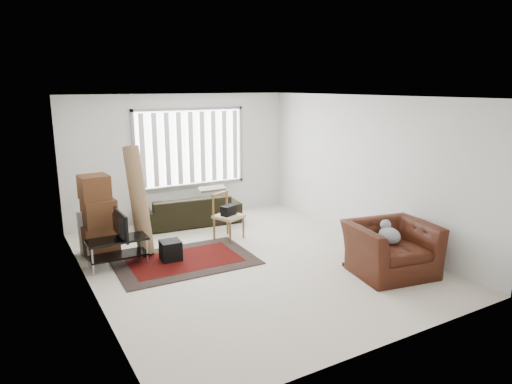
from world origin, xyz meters
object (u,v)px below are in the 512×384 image
moving_boxes (98,218)px  sofa (189,205)px  tv_stand (118,246)px  armchair (391,245)px  side_chair (228,214)px

moving_boxes → sofa: 2.19m
moving_boxes → sofa: size_ratio=0.66×
tv_stand → sofa: (1.86, 1.61, 0.06)m
tv_stand → armchair: armchair is taller
side_chair → moving_boxes: bearing=147.3°
tv_stand → moving_boxes: 0.81m
armchair → tv_stand: bearing=156.9°
moving_boxes → side_chair: 2.33m
moving_boxes → side_chair: bearing=-9.1°
armchair → sofa: bearing=124.0°
sofa → tv_stand: bearing=46.3°
moving_boxes → armchair: (3.75, -3.12, -0.19)m
tv_stand → moving_boxes: moving_boxes is taller
tv_stand → side_chair: 2.21m
moving_boxes → side_chair: size_ratio=1.59×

